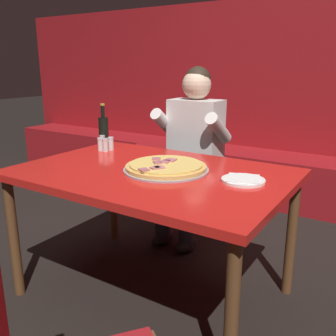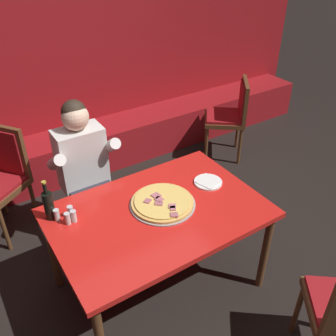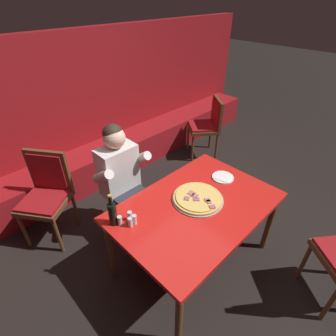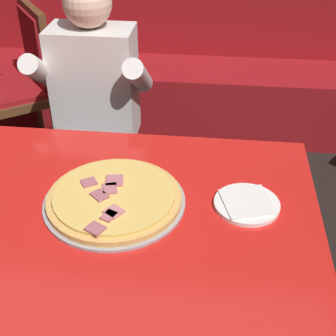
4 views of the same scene
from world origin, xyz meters
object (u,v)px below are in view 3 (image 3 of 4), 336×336
at_px(pizza, 198,198).
at_px(plate_white_paper, 223,177).
at_px(dining_chair_far_left, 47,191).
at_px(shaker_parmesan, 134,220).
at_px(main_dining_table, 196,211).
at_px(beer_bottle, 113,213).
at_px(diner_seated_blue_shirt, 124,180).
at_px(shaker_oregano, 130,216).
at_px(dining_chair_by_booth, 208,123).
at_px(shaker_black_pepper, 130,223).
at_px(shaker_red_pepper_flakes, 120,221).

distance_m(pizza, plate_white_paper, 0.42).
bearing_deg(dining_chair_far_left, shaker_parmesan, -76.67).
height_order(main_dining_table, pizza, pizza).
relative_size(beer_bottle, diner_seated_blue_shirt, 0.23).
relative_size(pizza, shaker_oregano, 5.29).
bearing_deg(dining_chair_by_booth, shaker_black_pepper, -156.20).
bearing_deg(diner_seated_blue_shirt, pizza, -70.37).
height_order(main_dining_table, dining_chair_far_left, dining_chair_far_left).
bearing_deg(shaker_oregano, plate_white_paper, -10.80).
relative_size(main_dining_table, shaker_black_pepper, 16.58).
bearing_deg(shaker_red_pepper_flakes, dining_chair_far_left, 99.57).
height_order(plate_white_paper, shaker_red_pepper_flakes, shaker_red_pepper_flakes).
distance_m(main_dining_table, shaker_red_pepper_flakes, 0.67).
height_order(plate_white_paper, shaker_oregano, shaker_oregano).
xyz_separation_m(shaker_red_pepper_flakes, dining_chair_far_left, (-0.18, 1.06, -0.21)).
relative_size(pizza, dining_chair_by_booth, 0.49).
distance_m(pizza, shaker_red_pepper_flakes, 0.70).
distance_m(shaker_red_pepper_flakes, shaker_parmesan, 0.11).
height_order(diner_seated_blue_shirt, dining_chair_far_left, diner_seated_blue_shirt).
relative_size(beer_bottle, shaker_black_pepper, 3.40).
xyz_separation_m(main_dining_table, plate_white_paper, (0.48, 0.07, 0.08)).
bearing_deg(dining_chair_by_booth, pizza, -144.84).
height_order(shaker_black_pepper, shaker_parmesan, same).
height_order(pizza, plate_white_paper, pizza).
bearing_deg(diner_seated_blue_shirt, dining_chair_by_booth, 12.88).
height_order(shaker_oregano, dining_chair_far_left, dining_chair_far_left).
distance_m(plate_white_paper, dining_chair_by_booth, 1.69).
xyz_separation_m(beer_bottle, shaker_red_pepper_flakes, (0.03, -0.05, -0.07)).
xyz_separation_m(pizza, dining_chair_by_booth, (1.66, 1.17, -0.21)).
bearing_deg(shaker_parmesan, shaker_black_pepper, -178.23).
height_order(shaker_oregano, shaker_parmesan, same).
bearing_deg(beer_bottle, shaker_oregano, -28.32).
bearing_deg(dining_chair_far_left, pizza, -57.03).
xyz_separation_m(main_dining_table, diner_seated_blue_shirt, (-0.20, 0.77, 0.04)).
xyz_separation_m(shaker_oregano, shaker_parmesan, (0.00, -0.05, 0.00)).
relative_size(main_dining_table, shaker_oregano, 16.58).
bearing_deg(diner_seated_blue_shirt, shaker_black_pepper, -122.08).
relative_size(main_dining_table, shaker_red_pepper_flakes, 16.58).
height_order(pizza, shaker_red_pepper_flakes, shaker_red_pepper_flakes).
relative_size(plate_white_paper, diner_seated_blue_shirt, 0.16).
bearing_deg(main_dining_table, shaker_red_pepper_flakes, 155.18).
xyz_separation_m(beer_bottle, shaker_parmesan, (0.11, -0.12, -0.07)).
distance_m(shaker_red_pepper_flakes, dining_chair_by_booth, 2.51).
relative_size(plate_white_paper, shaker_black_pepper, 2.44).
relative_size(beer_bottle, shaker_red_pepper_flakes, 3.40).
relative_size(shaker_black_pepper, shaker_parmesan, 1.00).
height_order(shaker_black_pepper, dining_chair_by_booth, dining_chair_by_booth).
bearing_deg(shaker_red_pepper_flakes, dining_chair_by_booth, 21.90).
distance_m(beer_bottle, dining_chair_by_booth, 2.52).
bearing_deg(beer_bottle, main_dining_table, -27.35).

